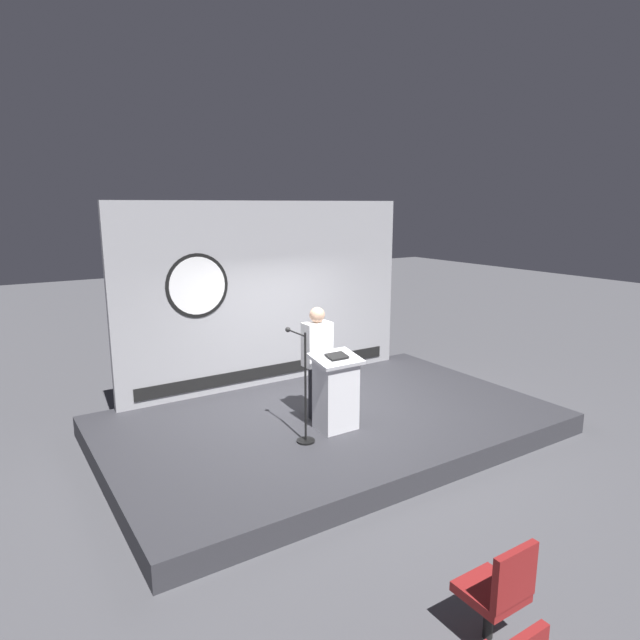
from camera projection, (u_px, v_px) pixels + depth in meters
ground_plane at (330, 434)px, 8.09m from camera, size 40.00×40.00×0.00m
stage_platform at (330, 425)px, 8.06m from camera, size 6.40×4.00×0.30m
banner_display at (268, 295)px, 9.22m from camera, size 5.25×0.12×3.10m
podium at (336, 392)px, 7.46m from camera, size 0.64×0.50×1.08m
speaker_person at (317, 362)px, 7.80m from camera, size 0.40×0.26×1.63m
microphone_stand at (303, 402)px, 7.09m from camera, size 0.24×0.60×1.47m
audience_chair_left at (500, 588)px, 4.14m from camera, size 0.44×0.45×0.89m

